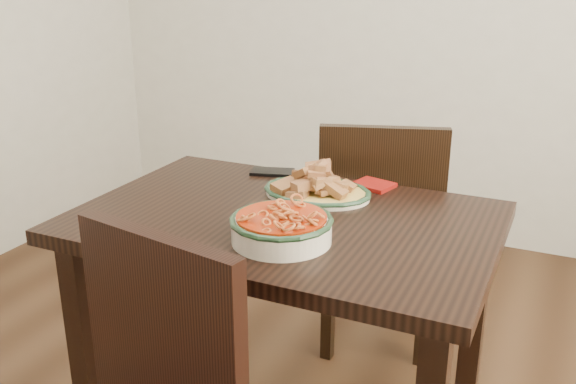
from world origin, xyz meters
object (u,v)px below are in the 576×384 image
at_px(fish_plate, 317,181).
at_px(smartphone, 272,172).
at_px(noodle_bowl, 281,225).
at_px(dining_table, 285,253).
at_px(chair_far, 379,226).

bearing_deg(fish_plate, smartphone, 147.29).
bearing_deg(noodle_bowl, smartphone, 118.44).
distance_m(dining_table, noodle_bowl, 0.23).
xyz_separation_m(fish_plate, noodle_bowl, (0.04, -0.33, -0.00)).
distance_m(chair_far, smartphone, 0.48).
distance_m(dining_table, smartphone, 0.38).
bearing_deg(fish_plate, chair_far, 81.81).
xyz_separation_m(dining_table, smartphone, (-0.19, 0.31, 0.11)).
distance_m(fish_plate, noodle_bowl, 0.34).
bearing_deg(noodle_bowl, dining_table, 112.28).
bearing_deg(dining_table, smartphone, 121.29).
relative_size(fish_plate, smartphone, 2.27).
height_order(chair_far, smartphone, chair_far).
relative_size(dining_table, fish_plate, 3.56).
bearing_deg(smartphone, chair_far, 32.07).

